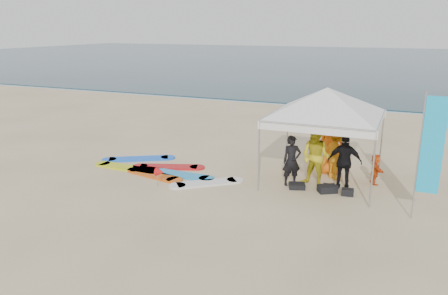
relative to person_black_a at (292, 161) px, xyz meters
name	(u,v)px	position (x,y,z in m)	size (l,w,h in m)	color
ground	(172,210)	(-2.52, -3.27, -0.81)	(120.00, 120.00, 0.00)	beige
ocean	(371,60)	(-2.52, 56.73, -0.77)	(160.00, 84.00, 0.08)	#0C2633
shoreline_foam	(312,105)	(-2.52, 14.93, -0.81)	(160.00, 1.20, 0.01)	silver
person_black_a	(292,161)	(0.00, 0.00, 0.00)	(0.59, 0.39, 1.63)	black
person_yellow	(315,157)	(0.70, 0.21, 0.16)	(0.94, 0.74, 1.94)	gold
person_orange_a	(336,153)	(1.20, 1.18, 0.06)	(1.13, 0.65, 1.76)	orange
person_black_b	(345,162)	(1.60, 0.31, 0.07)	(1.04, 0.43, 1.78)	black
person_orange_b	(331,146)	(0.93, 1.69, 0.15)	(0.95, 0.62, 1.94)	orange
person_seated	(375,169)	(2.46, 1.18, -0.31)	(0.93, 0.30, 1.00)	#E55114
canopy_tent	(328,88)	(0.85, 0.76, 2.27)	(4.70, 4.70, 3.54)	#A5A5A8
feather_flag	(431,147)	(3.86, -1.23, 1.18)	(0.57, 0.04, 3.39)	#A5A5A8
marker_pennant	(160,172)	(-3.77, -1.81, -0.32)	(0.28, 0.28, 0.64)	#A5A5A8
gear_pile	(323,188)	(1.05, -0.17, -0.72)	(2.05, 0.64, 0.22)	black
surfboard_spread	(160,170)	(-4.61, -0.46, -0.78)	(5.57, 3.03, 0.07)	#C5CF15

